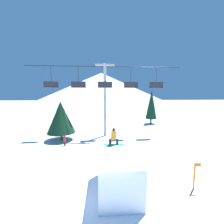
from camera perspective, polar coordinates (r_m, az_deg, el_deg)
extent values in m
plane|color=white|center=(9.00, -2.91, -31.24)|extent=(220.00, 220.00, 0.00)
cone|color=silver|center=(79.15, -4.18, 8.91)|extent=(71.59, 71.59, 15.87)
cube|color=white|center=(9.24, 2.38, -22.04)|extent=(2.22, 3.66, 2.17)
cube|color=silver|center=(10.42, 1.26, -12.18)|extent=(2.22, 0.10, 0.06)
cube|color=#1E9E6B|center=(10.22, 0.67, -12.30)|extent=(1.35, 0.26, 0.03)
cylinder|color=black|center=(10.14, -0.69, -11.27)|extent=(0.16, 0.16, 0.37)
cylinder|color=black|center=(10.18, 2.02, -11.20)|extent=(0.16, 0.16, 0.37)
cylinder|color=orange|center=(10.02, 0.67, -8.74)|extent=(0.36, 0.36, 0.55)
sphere|color=black|center=(9.93, 0.67, -6.66)|extent=(0.20, 0.20, 0.20)
cylinder|color=#9E9EA3|center=(19.31, -2.65, 4.39)|extent=(0.36, 0.36, 9.28)
cube|color=#9E9EA3|center=(19.60, -2.73, 17.47)|extent=(2.40, 0.24, 0.24)
cylinder|color=black|center=(19.57, -2.73, 16.89)|extent=(19.46, 0.08, 0.08)
cylinder|color=#28282D|center=(20.32, -22.17, 12.36)|extent=(0.06, 0.06, 2.57)
cube|color=#232328|center=(20.23, -21.99, 8.75)|extent=(1.80, 0.44, 0.08)
cube|color=#232328|center=(20.08, -22.20, 9.75)|extent=(1.80, 0.08, 0.70)
cylinder|color=#28282D|center=(19.58, -12.68, 12.93)|extent=(0.06, 0.06, 2.57)
cube|color=#232328|center=(19.50, -12.57, 9.17)|extent=(1.80, 0.44, 0.08)
cube|color=#232328|center=(19.33, -12.68, 10.23)|extent=(1.80, 0.08, 0.70)
cylinder|color=#28282D|center=(19.39, -2.71, 13.15)|extent=(0.06, 0.06, 2.57)
cube|color=#232328|center=(19.30, -2.68, 9.36)|extent=(1.80, 0.44, 0.08)
cube|color=#232328|center=(19.14, -2.67, 10.42)|extent=(1.80, 0.08, 0.70)
cylinder|color=#28282D|center=(19.76, 7.18, 12.99)|extent=(0.06, 0.06, 2.57)
cube|color=#232328|center=(19.67, 7.12, 9.27)|extent=(1.80, 0.44, 0.08)
cube|color=#232328|center=(19.51, 7.24, 10.31)|extent=(1.80, 0.08, 0.70)
cylinder|color=#28282D|center=(20.66, 16.43, 12.50)|extent=(0.06, 0.06, 2.57)
cube|color=#232328|center=(20.58, 16.30, 8.95)|extent=(1.80, 0.44, 0.08)
cube|color=#232328|center=(20.42, 16.52, 9.94)|extent=(1.80, 0.08, 0.70)
cylinder|color=#4C3823|center=(19.19, -18.61, -8.73)|extent=(0.29, 0.29, 0.89)
cone|color=black|center=(18.71, -18.90, -1.90)|extent=(3.29, 3.29, 3.73)
cylinder|color=#4C3823|center=(28.44, 14.57, -3.38)|extent=(0.30, 0.30, 0.95)
cone|color=black|center=(28.05, 14.77, 2.82)|extent=(2.01, 2.01, 5.20)
cylinder|color=orange|center=(10.55, 28.83, -20.66)|extent=(0.10, 0.10, 1.64)
cube|color=orange|center=(10.35, 29.95, -17.01)|extent=(0.36, 0.02, 0.20)
cylinder|color=black|center=(17.01, -17.52, -11.53)|extent=(0.17, 0.17, 0.45)
cylinder|color=red|center=(16.85, -17.59, -9.83)|extent=(0.24, 0.24, 0.60)
sphere|color=#232328|center=(16.75, -17.64, -8.56)|extent=(0.18, 0.18, 0.18)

